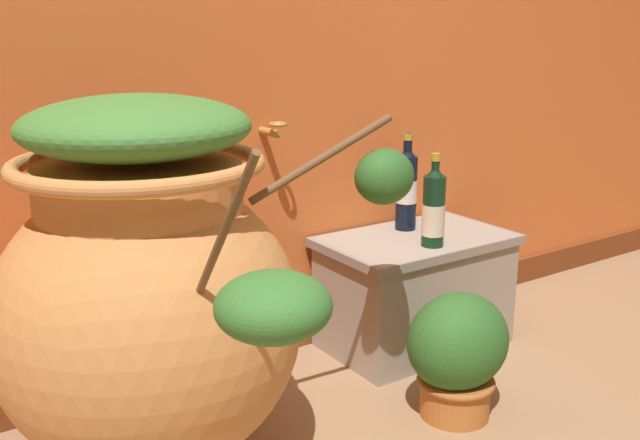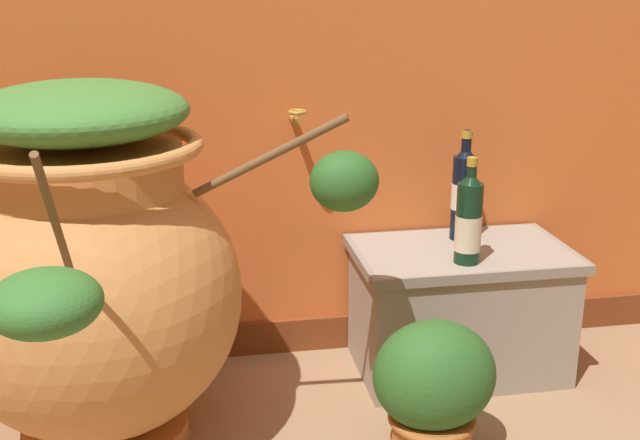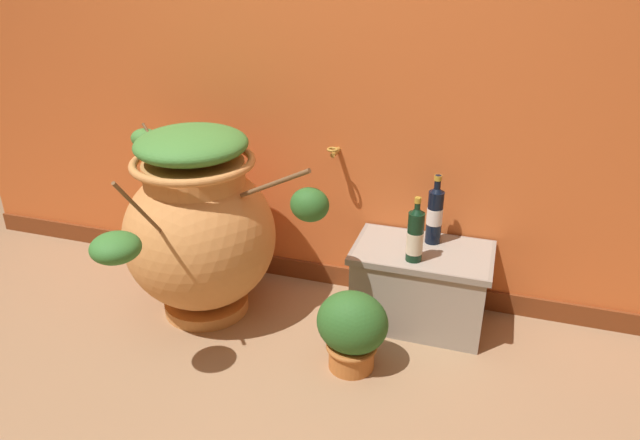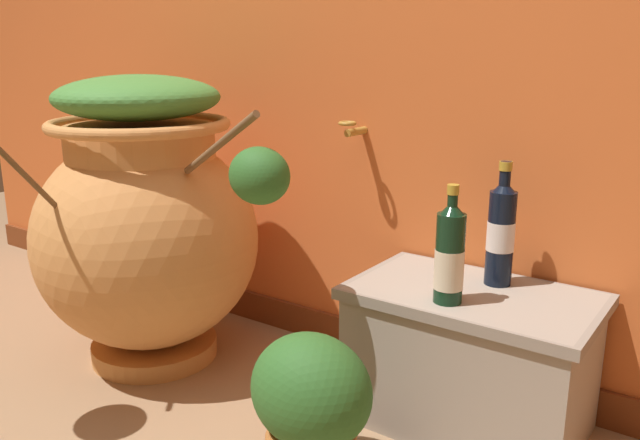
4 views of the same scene
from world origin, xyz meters
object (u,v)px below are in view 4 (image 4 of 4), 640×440
wine_bottle_middle (450,254)px  potted_shrub (311,403)px  wine_bottle_left (501,230)px  terracotta_urn (146,222)px

wine_bottle_middle → potted_shrub: bearing=-120.6°
wine_bottle_left → wine_bottle_middle: size_ratio=1.12×
wine_bottle_left → wine_bottle_middle: wine_bottle_left is taller
terracotta_urn → potted_shrub: bearing=-14.1°
terracotta_urn → wine_bottle_left: 1.10m
terracotta_urn → wine_bottle_left: (1.05, 0.32, 0.07)m
terracotta_urn → potted_shrub: size_ratio=3.02×
terracotta_urn → wine_bottle_left: terracotta_urn is taller
wine_bottle_left → wine_bottle_middle: bearing=-105.8°
wine_bottle_left → potted_shrub: 0.68m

